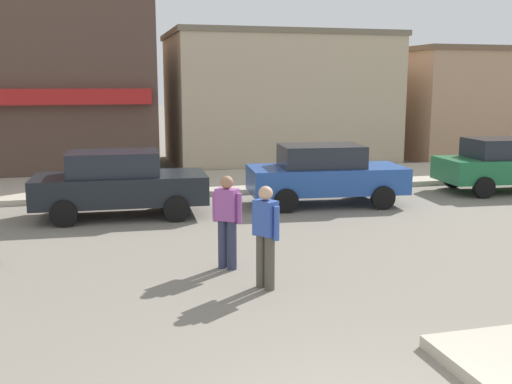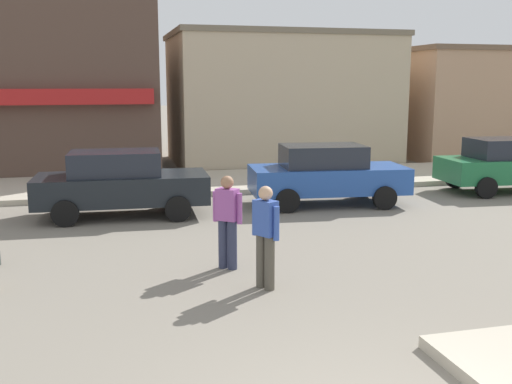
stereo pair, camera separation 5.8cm
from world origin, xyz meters
TOP-DOWN VIEW (x-y plane):
  - kerb_far at (0.00, 14.06)m, footprint 80.00×4.00m
  - parked_car_nearest at (-1.82, 10.14)m, footprint 4.08×2.04m
  - parked_car_second at (3.40, 10.22)m, footprint 4.15×2.18m
  - parked_car_third at (9.22, 10.65)m, footprint 4.12×2.11m
  - pedestrian_crossing_near at (-0.21, 5.50)m, footprint 0.48×0.42m
  - pedestrian_crossing_far at (0.15, 4.37)m, footprint 0.37×0.52m
  - building_corner_shop at (-5.03, 19.72)m, footprint 9.82×7.81m
  - building_storefront_left_near at (4.72, 18.86)m, footprint 8.54×5.58m
  - building_storefront_left_mid at (14.24, 19.31)m, footprint 8.78×6.60m

SIDE VIEW (x-z plane):
  - kerb_far at x=0.00m, z-range 0.00..0.15m
  - parked_car_nearest at x=-1.82m, z-range 0.03..1.59m
  - parked_car_second at x=3.40m, z-range 0.03..1.59m
  - parked_car_third at x=9.22m, z-range 0.03..1.59m
  - pedestrian_crossing_near at x=-0.21m, z-range 0.06..1.67m
  - pedestrian_crossing_far at x=0.15m, z-range 0.06..1.67m
  - building_storefront_left_mid at x=14.24m, z-range 0.00..4.56m
  - building_storefront_left_near at x=4.72m, z-range 0.00..5.04m
  - building_corner_shop at x=-5.03m, z-range 0.00..8.50m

